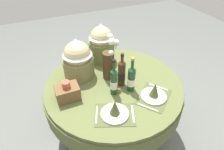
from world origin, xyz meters
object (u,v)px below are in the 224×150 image
dining_table (113,93)px  place_setting_right (154,93)px  place_setting_left (115,111)px  flower_vase (109,61)px  wine_bottle_right (131,79)px  wine_bottle_left (114,81)px  woven_basket_side_left (67,92)px  gift_tub_back_left (78,57)px  gift_tub_back_centre (101,41)px  wine_bottle_centre (122,73)px

dining_table → place_setting_right: size_ratio=3.32×
place_setting_left → flower_vase: 0.55m
wine_bottle_right → wine_bottle_left: bearing=173.1°
dining_table → place_setting_left: bearing=-112.3°
place_setting_right → woven_basket_side_left: (-0.73, 0.31, 0.03)m
gift_tub_back_left → gift_tub_back_centre: (0.33, 0.19, 0.01)m
flower_vase → gift_tub_back_centre: flower_vase is taller
place_setting_right → wine_bottle_centre: wine_bottle_centre is taller
gift_tub_back_left → gift_tub_back_centre: gift_tub_back_centre is taller
place_setting_left → place_setting_right: (0.42, 0.05, 0.00)m
gift_tub_back_left → wine_bottle_right: bearing=-47.5°
dining_table → flower_vase: (0.00, 0.11, 0.34)m
wine_bottle_left → wine_bottle_centre: bearing=35.5°
wine_bottle_right → gift_tub_back_left: gift_tub_back_left is taller
gift_tub_back_centre → woven_basket_side_left: size_ratio=2.13×
gift_tub_back_centre → place_setting_left: bearing=-104.2°
wine_bottle_left → woven_basket_side_left: bearing=165.3°
dining_table → gift_tub_back_centre: size_ratio=3.14×
gift_tub_back_left → wine_bottle_centre: bearing=-43.0°
wine_bottle_centre → woven_basket_side_left: 0.54m
flower_vase → wine_bottle_right: 0.30m
flower_vase → dining_table: bearing=-91.7°
place_setting_right → wine_bottle_centre: bearing=124.2°
dining_table → woven_basket_side_left: size_ratio=6.70×
flower_vase → gift_tub_back_centre: bearing=81.4°
wine_bottle_left → gift_tub_back_left: (-0.22, 0.41, 0.08)m
wine_bottle_left → gift_tub_back_centre: gift_tub_back_centre is taller
gift_tub_back_centre → flower_vase: bearing=-98.6°
dining_table → woven_basket_side_left: woven_basket_side_left is taller
place_setting_left → gift_tub_back_left: bearing=100.1°
wine_bottle_centre → place_setting_right: bearing=-55.8°
wine_bottle_left → gift_tub_back_centre: bearing=79.3°
flower_vase → wine_bottle_centre: size_ratio=1.35×
dining_table → place_setting_right: place_setting_right is taller
place_setting_left → dining_table: bearing=67.7°
place_setting_right → flower_vase: flower_vase is taller
flower_vase → woven_basket_side_left: flower_vase is taller
place_setting_left → gift_tub_back_centre: 0.90m
dining_table → wine_bottle_left: wine_bottle_left is taller
place_setting_left → wine_bottle_left: wine_bottle_left is taller
place_setting_right → gift_tub_back_centre: gift_tub_back_centre is taller
dining_table → flower_vase: flower_vase is taller
wine_bottle_centre → woven_basket_side_left: bearing=177.8°
wine_bottle_centre → flower_vase: bearing=111.9°
place_setting_left → woven_basket_side_left: bearing=131.0°
wine_bottle_right → gift_tub_back_left: size_ratio=0.85×
gift_tub_back_left → woven_basket_side_left: (-0.20, -0.30, -0.15)m
place_setting_right → woven_basket_side_left: 0.80m
wine_bottle_right → woven_basket_side_left: (-0.59, 0.13, -0.06)m
flower_vase → wine_bottle_centre: flower_vase is taller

